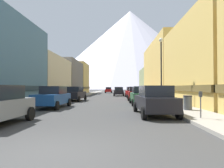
{
  "coord_description": "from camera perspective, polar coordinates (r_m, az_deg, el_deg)",
  "views": [
    {
      "loc": [
        1.69,
        -4.67,
        1.67
      ],
      "look_at": [
        0.11,
        36.75,
        2.43
      ],
      "focal_mm": 30.65,
      "sensor_mm": 36.0,
      "label": 1
    }
  ],
  "objects": [
    {
      "name": "car_driving_0",
      "position": [
        58.69,
        -1.04,
        -1.8
      ],
      "size": [
        2.06,
        4.4,
        1.78
      ],
      "color": "#9E1111",
      "rests_on": "ground"
    },
    {
      "name": "ground_plane",
      "position": [
        5.24,
        -17.79,
        -19.59
      ],
      "size": [
        400.0,
        400.0,
        0.0
      ],
      "primitive_type": "plane",
      "color": "#373737"
    },
    {
      "name": "potted_plant_1",
      "position": [
        17.0,
        -28.65,
        -4.18
      ],
      "size": [
        0.6,
        0.6,
        0.94
      ],
      "color": "brown",
      "rests_on": "sidewalk_left"
    },
    {
      "name": "car_right_0",
      "position": [
        11.83,
        12.51,
        -4.76
      ],
      "size": [
        2.25,
        4.48,
        1.78
      ],
      "color": "black",
      "rests_on": "ground"
    },
    {
      "name": "storefront_right_3",
      "position": [
        40.78,
        16.67,
        3.3
      ],
      "size": [
        9.06,
        11.48,
        9.79
      ],
      "color": "#D8B259",
      "rests_on": "ground"
    },
    {
      "name": "potted_plant_0",
      "position": [
        24.31,
        14.82,
        -3.25
      ],
      "size": [
        0.7,
        0.7,
        1.01
      ],
      "color": "gray",
      "rests_on": "sidewalk_right"
    },
    {
      "name": "pedestrian_0",
      "position": [
        29.19,
        -13.62,
        -2.53
      ],
      "size": [
        0.36,
        0.36,
        1.63
      ],
      "color": "navy",
      "rests_on": "sidewalk_left"
    },
    {
      "name": "pedestrian_1",
      "position": [
        30.01,
        10.93,
        -2.47
      ],
      "size": [
        0.36,
        0.36,
        1.66
      ],
      "color": "#333338",
      "rests_on": "sidewalk_right"
    },
    {
      "name": "car_left_2",
      "position": [
        24.09,
        -11.01,
        -2.86
      ],
      "size": [
        2.25,
        4.48,
        1.78
      ],
      "color": "black",
      "rests_on": "ground"
    },
    {
      "name": "car_driving_1",
      "position": [
        38.04,
        2.05,
        -2.21
      ],
      "size": [
        2.06,
        4.4,
        1.78
      ],
      "color": "black",
      "rests_on": "ground"
    },
    {
      "name": "sidewalk_right",
      "position": [
        39.97,
        8.74,
        -3.32
      ],
      "size": [
        2.5,
        100.0,
        0.15
      ],
      "primitive_type": "cube",
      "color": "gray",
      "rests_on": "ground"
    },
    {
      "name": "parking_meter_near",
      "position": [
        10.54,
        24.92,
        -4.53
      ],
      "size": [
        0.14,
        0.1,
        1.33
      ],
      "color": "#595960",
      "rests_on": "sidewalk_right"
    },
    {
      "name": "streetlamp_right",
      "position": [
        17.31,
        14.47,
        6.67
      ],
      "size": [
        0.36,
        0.36,
        5.86
      ],
      "color": "black",
      "rests_on": "sidewalk_right"
    },
    {
      "name": "car_left_1",
      "position": [
        16.53,
        -17.24,
        -3.67
      ],
      "size": [
        2.11,
        4.42,
        1.78
      ],
      "color": "#19478C",
      "rests_on": "ground"
    },
    {
      "name": "car_right_1",
      "position": [
        18.76,
        8.66,
        -3.39
      ],
      "size": [
        2.11,
        4.42,
        1.78
      ],
      "color": "#265933",
      "rests_on": "ground"
    },
    {
      "name": "mountain_backdrop",
      "position": [
        270.24,
        5.42,
        10.15
      ],
      "size": [
        232.33,
        232.33,
        108.26
      ],
      "primitive_type": "cone",
      "color": "white",
      "rests_on": "ground"
    },
    {
      "name": "storefront_right_1",
      "position": [
        21.07,
        29.72,
        5.2
      ],
      "size": [
        8.08,
        13.16,
        8.12
      ],
      "color": "#D8B259",
      "rests_on": "ground"
    },
    {
      "name": "car_right_3",
      "position": [
        32.24,
        5.94,
        -2.41
      ],
      "size": [
        2.24,
        4.48,
        1.78
      ],
      "color": "#9E1111",
      "rests_on": "ground"
    },
    {
      "name": "car_right_2",
      "position": [
        25.25,
        6.98,
        -2.79
      ],
      "size": [
        2.15,
        4.44,
        1.78
      ],
      "color": "#9E1111",
      "rests_on": "ground"
    },
    {
      "name": "storefront_right_4",
      "position": [
        51.41,
        12.28,
        0.61
      ],
      "size": [
        6.71,
        10.76,
        6.52
      ],
      "color": "#8C9966",
      "rests_on": "ground"
    },
    {
      "name": "storefront_left_4",
      "position": [
        54.92,
        -11.37,
        1.49
      ],
      "size": [
        7.65,
        9.29,
        8.47
      ],
      "color": "#D8B259",
      "rests_on": "ground"
    },
    {
      "name": "sidewalk_left",
      "position": [
        40.49,
        -9.15,
        -3.29
      ],
      "size": [
        2.5,
        100.0,
        0.15
      ],
      "primitive_type": "cube",
      "color": "gray",
      "rests_on": "ground"
    },
    {
      "name": "trash_bin_right",
      "position": [
        14.05,
        21.64,
        -5.17
      ],
      "size": [
        0.59,
        0.59,
        0.98
      ],
      "color": "#4C5156",
      "rests_on": "sidewalk_right"
    },
    {
      "name": "storefront_left_3",
      "position": [
        44.81,
        -16.23,
        1.57
      ],
      "size": [
        10.21,
        11.35,
        7.66
      ],
      "color": "#66605B",
      "rests_on": "ground"
    },
    {
      "name": "storefront_left_2",
      "position": [
        33.39,
        -22.66,
        1.59
      ],
      "size": [
        9.96,
        12.14,
        6.57
      ],
      "color": "beige",
      "rests_on": "ground"
    },
    {
      "name": "storefront_right_2",
      "position": [
        31.14,
        20.11,
        4.55
      ],
      "size": [
        7.79,
        8.18,
        9.68
      ],
      "color": "#D8B259",
      "rests_on": "ground"
    }
  ]
}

